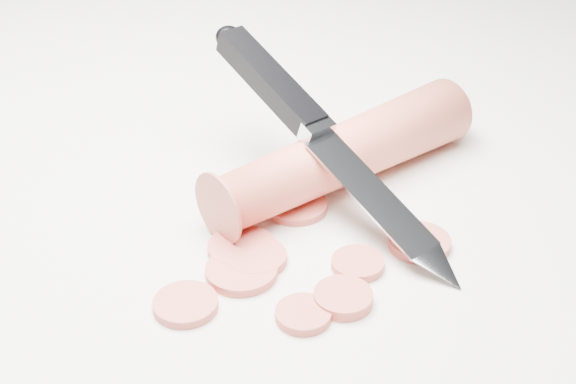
% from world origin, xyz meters
% --- Properties ---
extents(ground, '(2.40, 2.40, 0.00)m').
position_xyz_m(ground, '(0.00, 0.00, 0.00)').
color(ground, silver).
rests_on(ground, ground).
extents(carrot, '(0.13, 0.20, 0.04)m').
position_xyz_m(carrot, '(0.01, 0.05, 0.02)').
color(carrot, '#E65842').
rests_on(carrot, ground).
extents(carrot_slice_0, '(0.04, 0.04, 0.01)m').
position_xyz_m(carrot_slice_0, '(-0.01, -0.05, 0.00)').
color(carrot_slice_0, '#C54E3E').
rests_on(carrot_slice_0, ground).
extents(carrot_slice_1, '(0.03, 0.03, 0.01)m').
position_xyz_m(carrot_slice_1, '(0.03, -0.08, 0.00)').
color(carrot_slice_1, '#C54E3E').
rests_on(carrot_slice_1, ground).
extents(carrot_slice_2, '(0.03, 0.03, 0.01)m').
position_xyz_m(carrot_slice_2, '(0.05, -0.06, 0.00)').
color(carrot_slice_2, '#C54E3E').
rests_on(carrot_slice_2, ground).
extents(carrot_slice_3, '(0.03, 0.03, 0.01)m').
position_xyz_m(carrot_slice_3, '(0.04, -0.03, 0.00)').
color(carrot_slice_3, '#C54E3E').
rests_on(carrot_slice_3, ground).
extents(carrot_slice_4, '(0.04, 0.04, 0.01)m').
position_xyz_m(carrot_slice_4, '(0.07, 0.00, 0.00)').
color(carrot_slice_4, '#C54E3E').
rests_on(carrot_slice_4, ground).
extents(carrot_slice_5, '(0.04, 0.04, 0.01)m').
position_xyz_m(carrot_slice_5, '(-0.02, -0.06, 0.00)').
color(carrot_slice_5, '#C54E3E').
rests_on(carrot_slice_5, ground).
extents(carrot_slice_6, '(0.04, 0.04, 0.01)m').
position_xyz_m(carrot_slice_6, '(-0.03, -0.10, 0.00)').
color(carrot_slice_6, '#C54E3E').
rests_on(carrot_slice_6, ground).
extents(carrot_slice_7, '(0.04, 0.04, 0.01)m').
position_xyz_m(carrot_slice_7, '(-0.02, -0.04, 0.00)').
color(carrot_slice_7, '#C54E3E').
rests_on(carrot_slice_7, ground).
extents(carrot_slice_8, '(0.04, 0.04, 0.01)m').
position_xyz_m(carrot_slice_8, '(-0.01, 0.01, 0.00)').
color(carrot_slice_8, '#C54E3E').
rests_on(carrot_slice_8, ground).
extents(kitchen_knife, '(0.22, 0.13, 0.09)m').
position_xyz_m(kitchen_knife, '(0.00, 0.03, 0.05)').
color(kitchen_knife, '#BABCC1').
rests_on(kitchen_knife, ground).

